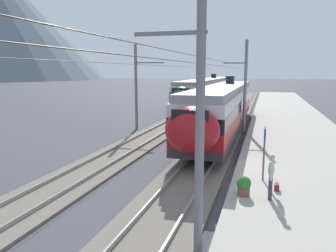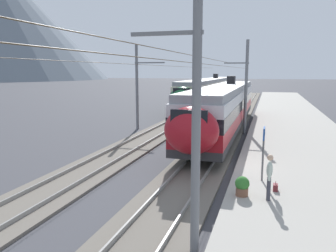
{
  "view_description": "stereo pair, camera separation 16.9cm",
  "coord_description": "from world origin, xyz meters",
  "px_view_note": "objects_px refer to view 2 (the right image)",
  "views": [
    {
      "loc": [
        -16.25,
        -1.91,
        5.0
      ],
      "look_at": [
        2.22,
        3.61,
        1.74
      ],
      "focal_mm": 34.94,
      "sensor_mm": 36.0,
      "label": 1
    },
    {
      "loc": [
        -16.2,
        -2.07,
        5.0
      ],
      "look_at": [
        2.22,
        3.61,
        1.74
      ],
      "focal_mm": 34.94,
      "sensor_mm": 36.0,
      "label": 2
    }
  ],
  "objects_px": {
    "passenger_walking": "(269,175)",
    "potted_plant_platform_edge": "(242,185)",
    "train_near_platform": "(225,106)",
    "handbag_beside_passenger": "(275,187)",
    "platform_sign": "(264,142)",
    "catenary_mast_mid": "(244,85)",
    "catenary_mast_far_side": "(139,85)",
    "train_far_track": "(210,90)",
    "catenary_mast_west": "(191,120)"
  },
  "relations": [
    {
      "from": "train_far_track",
      "to": "handbag_beside_passenger",
      "type": "xyz_separation_m",
      "value": [
        -35.63,
        -8.9,
        -1.73
      ]
    },
    {
      "from": "catenary_mast_west",
      "to": "handbag_beside_passenger",
      "type": "height_order",
      "value": "catenary_mast_west"
    },
    {
      "from": "train_near_platform",
      "to": "passenger_walking",
      "type": "distance_m",
      "value": 14.85
    },
    {
      "from": "catenary_mast_mid",
      "to": "potted_plant_platform_edge",
      "type": "height_order",
      "value": "catenary_mast_mid"
    },
    {
      "from": "train_near_platform",
      "to": "catenary_mast_mid",
      "type": "bearing_deg",
      "value": -83.29
    },
    {
      "from": "catenary_mast_west",
      "to": "passenger_walking",
      "type": "height_order",
      "value": "catenary_mast_west"
    },
    {
      "from": "catenary_mast_mid",
      "to": "catenary_mast_far_side",
      "type": "xyz_separation_m",
      "value": [
        -0.46,
        8.72,
        -0.04
      ]
    },
    {
      "from": "catenary_mast_west",
      "to": "platform_sign",
      "type": "distance_m",
      "value": 6.38
    },
    {
      "from": "passenger_walking",
      "to": "handbag_beside_passenger",
      "type": "height_order",
      "value": "passenger_walking"
    },
    {
      "from": "platform_sign",
      "to": "potted_plant_platform_edge",
      "type": "xyz_separation_m",
      "value": [
        -2.02,
        0.68,
        -1.28
      ]
    },
    {
      "from": "catenary_mast_far_side",
      "to": "handbag_beside_passenger",
      "type": "distance_m",
      "value": 17.43
    },
    {
      "from": "train_near_platform",
      "to": "potted_plant_platform_edge",
      "type": "bearing_deg",
      "value": -169.83
    },
    {
      "from": "catenary_mast_west",
      "to": "potted_plant_platform_edge",
      "type": "bearing_deg",
      "value": -15.78
    },
    {
      "from": "catenary_mast_mid",
      "to": "potted_plant_platform_edge",
      "type": "distance_m",
      "value": 14.83
    },
    {
      "from": "train_near_platform",
      "to": "platform_sign",
      "type": "height_order",
      "value": "train_near_platform"
    },
    {
      "from": "catenary_mast_far_side",
      "to": "platform_sign",
      "type": "height_order",
      "value": "catenary_mast_far_side"
    },
    {
      "from": "train_near_platform",
      "to": "handbag_beside_passenger",
      "type": "relative_size",
      "value": 63.91
    },
    {
      "from": "catenary_mast_mid",
      "to": "handbag_beside_passenger",
      "type": "bearing_deg",
      "value": -170.36
    },
    {
      "from": "catenary_mast_west",
      "to": "catenary_mast_far_side",
      "type": "relative_size",
      "value": 1.0
    },
    {
      "from": "train_far_track",
      "to": "catenary_mast_far_side",
      "type": "distance_m",
      "value": 22.7
    },
    {
      "from": "train_far_track",
      "to": "catenary_mast_west",
      "type": "height_order",
      "value": "catenary_mast_west"
    },
    {
      "from": "train_near_platform",
      "to": "catenary_mast_far_side",
      "type": "distance_m",
      "value": 7.42
    },
    {
      "from": "passenger_walking",
      "to": "potted_plant_platform_edge",
      "type": "xyz_separation_m",
      "value": [
        0.11,
        0.95,
        -0.54
      ]
    },
    {
      "from": "catenary_mast_mid",
      "to": "platform_sign",
      "type": "relative_size",
      "value": 21.6
    },
    {
      "from": "train_near_platform",
      "to": "passenger_walking",
      "type": "relative_size",
      "value": 14.81
    },
    {
      "from": "platform_sign",
      "to": "passenger_walking",
      "type": "relative_size",
      "value": 1.36
    },
    {
      "from": "catenary_mast_far_side",
      "to": "potted_plant_platform_edge",
      "type": "xyz_separation_m",
      "value": [
        -14.01,
        -9.81,
        -3.06
      ]
    },
    {
      "from": "train_near_platform",
      "to": "potted_plant_platform_edge",
      "type": "xyz_separation_m",
      "value": [
        -14.29,
        -2.56,
        -1.45
      ]
    },
    {
      "from": "passenger_walking",
      "to": "potted_plant_platform_edge",
      "type": "bearing_deg",
      "value": 83.54
    },
    {
      "from": "catenary_mast_far_side",
      "to": "potted_plant_platform_edge",
      "type": "distance_m",
      "value": 17.37
    },
    {
      "from": "catenary_mast_west",
      "to": "catenary_mast_mid",
      "type": "relative_size",
      "value": 1.0
    },
    {
      "from": "train_near_platform",
      "to": "passenger_walking",
      "type": "xyz_separation_m",
      "value": [
        -14.4,
        -3.51,
        -0.91
      ]
    },
    {
      "from": "potted_plant_platform_edge",
      "to": "passenger_walking",
      "type": "bearing_deg",
      "value": -96.46
    },
    {
      "from": "passenger_walking",
      "to": "potted_plant_platform_edge",
      "type": "distance_m",
      "value": 1.1
    },
    {
      "from": "passenger_walking",
      "to": "handbag_beside_passenger",
      "type": "bearing_deg",
      "value": -14.51
    },
    {
      "from": "catenary_mast_mid",
      "to": "catenary_mast_west",
      "type": "bearing_deg",
      "value": 179.98
    },
    {
      "from": "catenary_mast_west",
      "to": "platform_sign",
      "type": "relative_size",
      "value": 21.6
    },
    {
      "from": "catenary_mast_far_side",
      "to": "train_far_track",
      "type": "bearing_deg",
      "value": -5.36
    },
    {
      "from": "platform_sign",
      "to": "potted_plant_platform_edge",
      "type": "relative_size",
      "value": 3.08
    },
    {
      "from": "catenary_mast_mid",
      "to": "passenger_walking",
      "type": "xyz_separation_m",
      "value": [
        -14.57,
        -2.04,
        -2.56
      ]
    },
    {
      "from": "potted_plant_platform_edge",
      "to": "catenary_mast_west",
      "type": "bearing_deg",
      "value": 164.22
    },
    {
      "from": "catenary_mast_west",
      "to": "handbag_beside_passenger",
      "type": "bearing_deg",
      "value": -25.73
    },
    {
      "from": "train_near_platform",
      "to": "catenary_mast_far_side",
      "type": "xyz_separation_m",
      "value": [
        -0.28,
        7.24,
        1.6
      ]
    },
    {
      "from": "platform_sign",
      "to": "passenger_walking",
      "type": "distance_m",
      "value": 2.27
    },
    {
      "from": "train_far_track",
      "to": "platform_sign",
      "type": "xyz_separation_m",
      "value": [
        -34.53,
        -8.37,
        -0.18
      ]
    },
    {
      "from": "train_far_track",
      "to": "passenger_walking",
      "type": "height_order",
      "value": "train_far_track"
    },
    {
      "from": "platform_sign",
      "to": "potted_plant_platform_edge",
      "type": "bearing_deg",
      "value": 161.49
    },
    {
      "from": "catenary_mast_west",
      "to": "potted_plant_platform_edge",
      "type": "distance_m",
      "value": 5.01
    },
    {
      "from": "catenary_mast_west",
      "to": "potted_plant_platform_edge",
      "type": "relative_size",
      "value": 66.56
    },
    {
      "from": "catenary_mast_west",
      "to": "catenary_mast_far_side",
      "type": "height_order",
      "value": "catenary_mast_far_side"
    }
  ]
}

